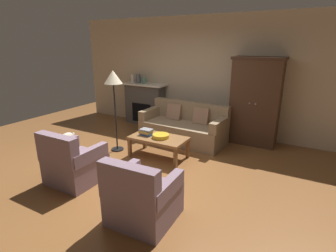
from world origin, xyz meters
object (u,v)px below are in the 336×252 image
floor_lamp (113,82)px  book_stack (146,132)px  mantel_vase_jade (144,80)px  dog (65,139)px  armoire (255,101)px  mantel_vase_slate (138,79)px  armchair_near_left (73,164)px  armchair_near_right (142,198)px  coffee_table (159,140)px  couch (184,128)px  fireplace (145,103)px  fruit_bowl (161,136)px  mantel_vase_cream (132,79)px

floor_lamp → book_stack: bearing=7.6°
mantel_vase_jade → dog: size_ratio=0.29×
armoire → mantel_vase_slate: armoire is taller
book_stack → armchair_near_left: 1.54m
armchair_near_left → book_stack: bearing=74.4°
floor_lamp → mantel_vase_slate: bearing=111.7°
book_stack → armchair_near_right: size_ratio=0.29×
mantel_vase_slate → coffee_table: bearing=-46.1°
armchair_near_left → couch: bearing=74.5°
fireplace → dog: size_ratio=2.22×
mantel_vase_jade → floor_lamp: (0.57, -1.88, 0.23)m
fruit_bowl → mantel_vase_jade: (-1.59, 1.79, 0.75)m
mantel_vase_cream → mantel_vase_slate: bearing=0.0°
couch → coffee_table: couch is taller
coffee_table → book_stack: (-0.27, -0.02, 0.12)m
mantel_vase_slate → floor_lamp: floor_lamp is taller
book_stack → mantel_vase_slate: size_ratio=1.09×
fireplace → book_stack: fireplace is taller
coffee_table → book_stack: size_ratio=4.24×
fireplace → couch: (1.56, -0.72, -0.25)m
mantel_vase_cream → armchair_near_right: (2.74, -3.55, -0.91)m
couch → armchair_near_right: (0.81, -2.84, -0.00)m
armchair_near_left → armchair_near_right: size_ratio=1.00×
mantel_vase_slate → floor_lamp: bearing=-68.3°
armchair_near_left → dog: 1.48m
couch → book_stack: 1.14m
mantel_vase_jade → armchair_near_left: 3.49m
fruit_bowl → mantel_vase_slate: (-1.77, 1.79, 0.78)m
dog → fireplace: bearing=81.5°
fruit_bowl → floor_lamp: floor_lamp is taller
couch → dog: size_ratio=3.46×
floor_lamp → dog: (-0.94, -0.53, -1.19)m
fireplace → fruit_bowl: (1.59, -1.81, -0.11)m
fireplace → armchair_near_right: bearing=-56.4°
floor_lamp → fruit_bowl: bearing=5.3°
mantel_vase_jade → armchair_near_right: (2.36, -3.55, -0.89)m
armoire → armchair_near_right: 3.59m
mantel_vase_slate → mantel_vase_jade: (0.18, 0.00, -0.04)m
fireplace → book_stack: size_ratio=4.86×
armchair_near_left → armchair_near_right: same height
fruit_bowl → mantel_vase_jade: bearing=131.6°
dog → armchair_near_right: bearing=-22.5°
armchair_near_right → mantel_vase_cream: bearing=127.7°
armoire → armchair_near_left: (-2.11, -3.21, -0.64)m
couch → mantel_vase_slate: size_ratio=8.23×
armoire → fruit_bowl: size_ratio=5.85×
mantel_vase_jade → dog: mantel_vase_jade is taller
couch → book_stack: bearing=-105.3°
armoire → couch: (-1.39, -0.64, -0.63)m
fireplace → fruit_bowl: size_ratio=3.89×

